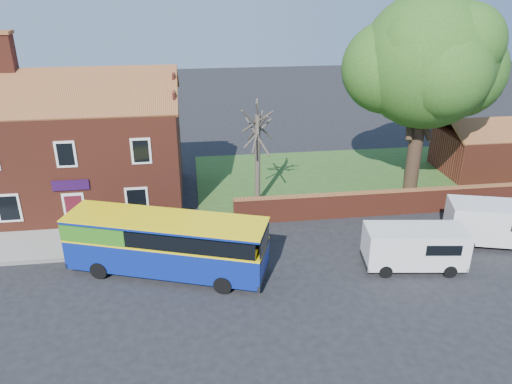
{
  "coord_description": "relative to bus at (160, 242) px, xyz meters",
  "views": [
    {
      "loc": [
        -0.19,
        -19.14,
        13.57
      ],
      "look_at": [
        3.06,
        5.0,
        2.86
      ],
      "focal_mm": 35.0,
      "sensor_mm": 36.0,
      "label": 1
    }
  ],
  "objects": [
    {
      "name": "van_far",
      "position": [
        17.94,
        0.39,
        -0.37
      ],
      "size": [
        5.69,
        3.51,
        2.33
      ],
      "rotation": [
        0.0,
        0.0,
        -0.28
      ],
      "color": "white",
      "rests_on": "ground"
    },
    {
      "name": "van_near",
      "position": [
        12.44,
        -1.24,
        -0.48
      ],
      "size": [
        5.11,
        2.57,
        2.15
      ],
      "rotation": [
        0.0,
        0.0,
        -0.13
      ],
      "color": "white",
      "rests_on": "ground"
    },
    {
      "name": "shop_building",
      "position": [
        -5.05,
        9.15,
        1.73
      ],
      "size": [
        12.3,
        8.13,
        10.5
      ],
      "color": "maroon",
      "rests_on": "ground"
    },
    {
      "name": "bus",
      "position": [
        0.0,
        0.0,
        0.0
      ],
      "size": [
        9.96,
        5.51,
        2.96
      ],
      "rotation": [
        0.0,
        0.0,
        -0.34
      ],
      "color": "navy",
      "rests_on": "ground"
    },
    {
      "name": "bare_tree",
      "position": [
        5.74,
        7.3,
        1.59
      ],
      "size": [
        2.39,
        2.84,
        6.37
      ],
      "color": "#4C4238",
      "rests_on": "ground"
    },
    {
      "name": "boundary_wall",
      "position": [
        14.97,
        4.66,
        -0.87
      ],
      "size": [
        22.0,
        0.38,
        1.6
      ],
      "color": "maroon",
      "rests_on": "ground"
    },
    {
      "name": "outbuilding",
      "position": [
        23.97,
        10.66,
        -0.07
      ],
      "size": [
        8.2,
        5.06,
        4.17
      ],
      "color": "maroon",
      "rests_on": "ground"
    },
    {
      "name": "pavement",
      "position": [
        -5.03,
        3.41,
        -1.62
      ],
      "size": [
        18.0,
        3.5,
        0.12
      ],
      "primitive_type": "cube",
      "color": "gray",
      "rests_on": "ground"
    },
    {
      "name": "ground",
      "position": [
        1.97,
        -2.34,
        -1.68
      ],
      "size": [
        120.0,
        120.0,
        0.0
      ],
      "primitive_type": "plane",
      "color": "black",
      "rests_on": "ground"
    },
    {
      "name": "large_tree",
      "position": [
        16.43,
        8.27,
        6.67
      ],
      "size": [
        10.46,
        8.28,
        12.76
      ],
      "color": "black",
      "rests_on": "ground"
    },
    {
      "name": "kerb",
      "position": [
        -5.03,
        1.66,
        -1.61
      ],
      "size": [
        18.0,
        0.15,
        0.14
      ],
      "primitive_type": "cube",
      "color": "slate",
      "rests_on": "ground"
    },
    {
      "name": "grass_strip",
      "position": [
        14.97,
        10.66,
        -1.66
      ],
      "size": [
        26.0,
        12.0,
        0.04
      ],
      "primitive_type": "cube",
      "color": "#426B28",
      "rests_on": "ground"
    }
  ]
}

